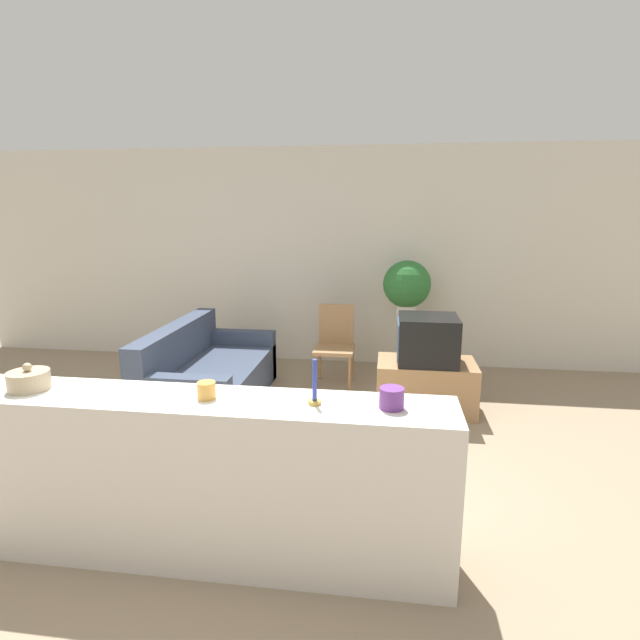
% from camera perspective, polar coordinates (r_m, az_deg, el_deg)
% --- Properties ---
extents(ground_plane, '(14.00, 14.00, 0.00)m').
position_cam_1_polar(ground_plane, '(3.60, -10.60, -20.36)').
color(ground_plane, gray).
extents(wall_back, '(9.00, 0.06, 2.70)m').
position_cam_1_polar(wall_back, '(6.40, -1.39, 7.18)').
color(wall_back, beige).
rests_on(wall_back, ground_plane).
extents(couch, '(0.92, 1.80, 0.81)m').
position_cam_1_polar(couch, '(5.22, -12.77, -6.41)').
color(couch, '#384256').
rests_on(couch, ground_plane).
extents(tv_stand, '(0.95, 0.58, 0.49)m').
position_cam_1_polar(tv_stand, '(5.06, 11.97, -7.36)').
color(tv_stand, '#9E754C').
rests_on(tv_stand, ground_plane).
extents(television, '(0.57, 0.55, 0.45)m').
position_cam_1_polar(television, '(4.92, 12.14, -2.16)').
color(television, black).
rests_on(television, tv_stand).
extents(wooden_chair, '(0.44, 0.44, 0.89)m').
position_cam_1_polar(wooden_chair, '(5.65, 1.74, -2.46)').
color(wooden_chair, '#9E754C').
rests_on(wooden_chair, ground_plane).
extents(plant_stand, '(0.17, 0.17, 0.70)m').
position_cam_1_polar(plant_stand, '(6.00, 9.64, -3.04)').
color(plant_stand, '#9E754C').
rests_on(plant_stand, ground_plane).
extents(potted_plant, '(0.55, 0.55, 0.67)m').
position_cam_1_polar(potted_plant, '(5.85, 9.90, 3.91)').
color(potted_plant, white).
rests_on(potted_plant, plant_stand).
extents(foreground_counter, '(2.82, 0.44, 0.95)m').
position_cam_1_polar(foreground_counter, '(3.00, -13.77, -17.14)').
color(foreground_counter, silver).
rests_on(foreground_counter, ground_plane).
extents(decorative_bowl, '(0.22, 0.22, 0.15)m').
position_cam_1_polar(decorative_bowl, '(3.26, -30.33, -5.94)').
color(decorative_bowl, tan).
rests_on(decorative_bowl, foreground_counter).
extents(candle_jar, '(0.10, 0.10, 0.09)m').
position_cam_1_polar(candle_jar, '(2.75, -12.85, -7.84)').
color(candle_jar, gold).
rests_on(candle_jar, foreground_counter).
extents(candlestick, '(0.07, 0.07, 0.24)m').
position_cam_1_polar(candlestick, '(2.60, -0.62, -7.98)').
color(candlestick, '#B7933D').
rests_on(candlestick, foreground_counter).
extents(coffee_tin, '(0.13, 0.13, 0.11)m').
position_cam_1_polar(coffee_tin, '(2.58, 8.19, -8.82)').
color(coffee_tin, '#66337F').
rests_on(coffee_tin, foreground_counter).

